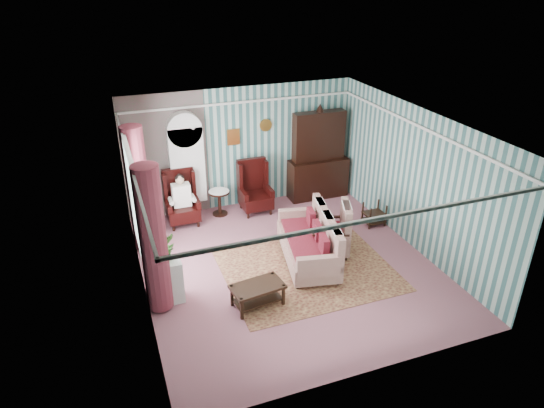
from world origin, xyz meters
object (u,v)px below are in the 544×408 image
object	(u,v)px
round_side_table	(220,203)
plant_stand	(167,282)
dresser_hutch	(319,153)
nest_table	(374,214)
floral_armchair	(329,231)
bookcase	(188,171)
wingback_right	(255,188)
wingback_left	(182,199)
sofa	(308,240)
seated_woman	(182,200)
coffee_table	(258,295)

from	to	relation	value
round_side_table	plant_stand	distance (m)	3.36
dresser_hutch	round_side_table	distance (m)	2.75
nest_table	floral_armchair	distance (m)	1.67
nest_table	dresser_hutch	bearing A→B (deg)	107.39
bookcase	wingback_right	bearing A→B (deg)	-14.57
bookcase	dresser_hutch	distance (m)	3.25
dresser_hutch	wingback_left	xyz separation A→B (m)	(-3.50, -0.27, -0.55)
round_side_table	nest_table	world-z (taller)	round_side_table
dresser_hutch	round_side_table	bearing A→B (deg)	-177.36
wingback_right	bookcase	bearing A→B (deg)	165.43
wingback_right	sofa	size ratio (longest dim) A/B	0.61
wingback_left	plant_stand	world-z (taller)	wingback_left
nest_table	bookcase	bearing A→B (deg)	153.08
wingback_right	seated_woman	world-z (taller)	wingback_right
bookcase	seated_woman	size ratio (longest dim) A/B	1.90
round_side_table	sofa	bearing A→B (deg)	-66.15
dresser_hutch	seated_woman	bearing A→B (deg)	-175.59
wingback_right	nest_table	xyz separation A→B (m)	(2.32, -1.55, -0.35)
wingback_left	round_side_table	size ratio (longest dim) A/B	2.08
round_side_table	floral_armchair	bearing A→B (deg)	-55.20
dresser_hutch	wingback_right	distance (m)	1.86
sofa	wingback_left	bearing A→B (deg)	51.49
bookcase	nest_table	xyz separation A→B (m)	(3.82, -1.94, -0.85)
seated_woman	dresser_hutch	bearing A→B (deg)	4.41
wingback_right	sofa	distance (m)	2.43
bookcase	floral_armchair	distance (m)	3.57
seated_woman	bookcase	bearing A→B (deg)	57.34
coffee_table	bookcase	bearing A→B (deg)	95.88
dresser_hutch	floral_armchair	xyz separation A→B (m)	(-0.93, -2.52, -0.69)
sofa	coffee_table	xyz separation A→B (m)	(-1.39, -1.01, -0.27)
wingback_right	sofa	bearing A→B (deg)	-83.30
wingback_right	seated_woman	bearing A→B (deg)	180.00
seated_woman	round_side_table	bearing A→B (deg)	9.46
wingback_right	floral_armchair	xyz separation A→B (m)	(0.82, -2.25, -0.13)
bookcase	wingback_right	distance (m)	1.63
wingback_left	floral_armchair	bearing A→B (deg)	-41.22
plant_stand	coffee_table	bearing A→B (deg)	-25.00
wingback_right	coffee_table	bearing A→B (deg)	-107.93
wingback_right	sofa	xyz separation A→B (m)	(0.28, -2.41, -0.15)
wingback_left	round_side_table	world-z (taller)	wingback_left
round_side_table	coffee_table	bearing A→B (deg)	-94.12
floral_armchair	sofa	bearing A→B (deg)	127.57
bookcase	coffee_table	world-z (taller)	bookcase
wingback_right	coffee_table	size ratio (longest dim) A/B	1.38
bookcase	nest_table	bearing A→B (deg)	-26.92
seated_woman	floral_armchair	distance (m)	3.42
wingback_right	round_side_table	xyz separation A→B (m)	(-0.85, 0.15, -0.33)
seated_woman	wingback_left	bearing A→B (deg)	0.00
coffee_table	nest_table	bearing A→B (deg)	28.65
nest_table	sofa	distance (m)	2.22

